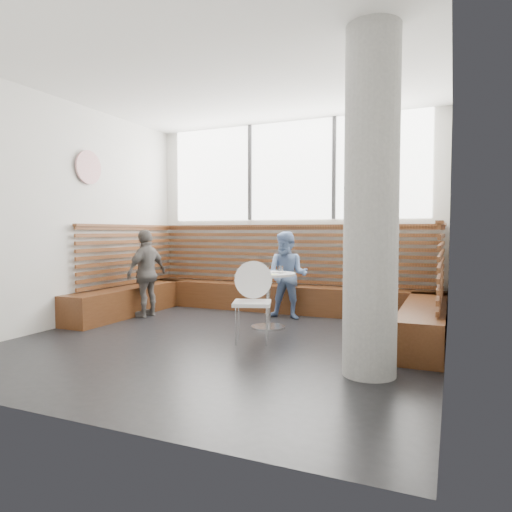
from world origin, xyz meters
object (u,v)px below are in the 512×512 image
at_px(adult_man, 371,264).
at_px(cafe_table, 268,289).
at_px(child_left, 147,273).
at_px(cafe_chair, 255,294).
at_px(child_back, 287,275).
at_px(concrete_column, 371,204).

bearing_deg(adult_man, cafe_table, 106.27).
relative_size(adult_man, child_left, 1.32).
bearing_deg(cafe_chair, child_back, 74.91).
height_order(concrete_column, cafe_chair, concrete_column).
relative_size(concrete_column, child_back, 2.38).
distance_m(adult_man, child_left, 3.45).
height_order(cafe_chair, child_left, child_left).
xyz_separation_m(cafe_chair, adult_man, (1.20, 1.20, 0.33)).
height_order(cafe_table, child_left, child_left).
bearing_deg(child_left, adult_man, 102.66).
bearing_deg(cafe_table, child_left, 178.71).
relative_size(cafe_chair, adult_man, 0.54).
distance_m(cafe_chair, child_back, 1.52).
distance_m(adult_man, child_back, 1.37).
height_order(concrete_column, cafe_table, concrete_column).
relative_size(concrete_column, child_left, 2.33).
xyz_separation_m(concrete_column, child_left, (-3.74, 1.60, -0.91)).
bearing_deg(concrete_column, child_back, 125.24).
distance_m(concrete_column, child_back, 2.97).
bearing_deg(child_back, concrete_column, -58.69).
bearing_deg(cafe_table, concrete_column, -43.43).
xyz_separation_m(concrete_column, cafe_table, (-1.64, 1.56, -1.05)).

